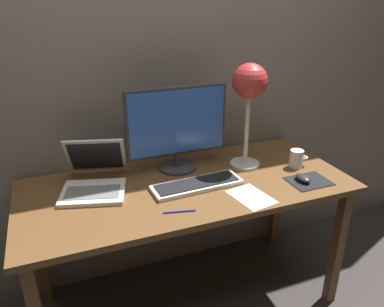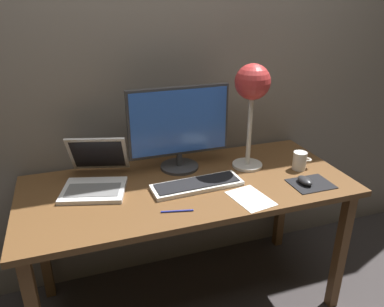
{
  "view_description": "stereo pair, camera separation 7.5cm",
  "coord_description": "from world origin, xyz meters",
  "px_view_note": "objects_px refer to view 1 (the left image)",
  "views": [
    {
      "loc": [
        -0.57,
        -1.52,
        1.6
      ],
      "look_at": [
        0.0,
        -0.05,
        0.92
      ],
      "focal_mm": 35.01,
      "sensor_mm": 36.0,
      "label": 1
    },
    {
      "loc": [
        -0.5,
        -1.54,
        1.6
      ],
      "look_at": [
        0.0,
        -0.05,
        0.92
      ],
      "focal_mm": 35.01,
      "sensor_mm": 36.0,
      "label": 2
    }
  ],
  "objects_px": {
    "laptop": "(95,175)",
    "pen": "(180,211)",
    "monitor": "(177,126)",
    "coffee_mug": "(297,159)",
    "desk_lamp": "(249,89)",
    "mouse": "(303,178)",
    "keyboard_main": "(197,185)"
  },
  "relations": [
    {
      "from": "desk_lamp",
      "to": "mouse",
      "type": "bearing_deg",
      "value": -57.85
    },
    {
      "from": "desk_lamp",
      "to": "pen",
      "type": "bearing_deg",
      "value": -147.02
    },
    {
      "from": "keyboard_main",
      "to": "desk_lamp",
      "type": "relative_size",
      "value": 0.82
    },
    {
      "from": "pen",
      "to": "coffee_mug",
      "type": "bearing_deg",
      "value": 15.12
    },
    {
      "from": "laptop",
      "to": "desk_lamp",
      "type": "bearing_deg",
      "value": -3.69
    },
    {
      "from": "monitor",
      "to": "laptop",
      "type": "distance_m",
      "value": 0.47
    },
    {
      "from": "laptop",
      "to": "desk_lamp",
      "type": "relative_size",
      "value": 0.76
    },
    {
      "from": "monitor",
      "to": "mouse",
      "type": "bearing_deg",
      "value": -35.29
    },
    {
      "from": "laptop",
      "to": "pen",
      "type": "bearing_deg",
      "value": -50.89
    },
    {
      "from": "pen",
      "to": "laptop",
      "type": "bearing_deg",
      "value": 129.11
    },
    {
      "from": "monitor",
      "to": "desk_lamp",
      "type": "height_order",
      "value": "desk_lamp"
    },
    {
      "from": "monitor",
      "to": "mouse",
      "type": "xyz_separation_m",
      "value": [
        0.52,
        -0.37,
        -0.22
      ]
    },
    {
      "from": "keyboard_main",
      "to": "pen",
      "type": "distance_m",
      "value": 0.24
    },
    {
      "from": "monitor",
      "to": "laptop",
      "type": "relative_size",
      "value": 1.27
    },
    {
      "from": "desk_lamp",
      "to": "keyboard_main",
      "type": "bearing_deg",
      "value": -158.13
    },
    {
      "from": "keyboard_main",
      "to": "laptop",
      "type": "distance_m",
      "value": 0.49
    },
    {
      "from": "monitor",
      "to": "desk_lamp",
      "type": "distance_m",
      "value": 0.41
    },
    {
      "from": "coffee_mug",
      "to": "mouse",
      "type": "bearing_deg",
      "value": -114.6
    },
    {
      "from": "desk_lamp",
      "to": "laptop",
      "type": "bearing_deg",
      "value": 176.31
    },
    {
      "from": "keyboard_main",
      "to": "mouse",
      "type": "bearing_deg",
      "value": -15.6
    },
    {
      "from": "keyboard_main",
      "to": "mouse",
      "type": "xyz_separation_m",
      "value": [
        0.51,
        -0.14,
        0.01
      ]
    },
    {
      "from": "monitor",
      "to": "keyboard_main",
      "type": "xyz_separation_m",
      "value": [
        0.02,
        -0.23,
        -0.23
      ]
    },
    {
      "from": "mouse",
      "to": "pen",
      "type": "relative_size",
      "value": 0.69
    },
    {
      "from": "monitor",
      "to": "laptop",
      "type": "xyz_separation_m",
      "value": [
        -0.43,
        -0.05,
        -0.17
      ]
    },
    {
      "from": "desk_lamp",
      "to": "mouse",
      "type": "xyz_separation_m",
      "value": [
        0.17,
        -0.28,
        -0.4
      ]
    },
    {
      "from": "mouse",
      "to": "laptop",
      "type": "bearing_deg",
      "value": 161.24
    },
    {
      "from": "coffee_mug",
      "to": "pen",
      "type": "relative_size",
      "value": 0.76
    },
    {
      "from": "monitor",
      "to": "coffee_mug",
      "type": "relative_size",
      "value": 4.96
    },
    {
      "from": "monitor",
      "to": "laptop",
      "type": "height_order",
      "value": "monitor"
    },
    {
      "from": "laptop",
      "to": "mouse",
      "type": "bearing_deg",
      "value": -18.76
    },
    {
      "from": "pen",
      "to": "mouse",
      "type": "bearing_deg",
      "value": 3.58
    },
    {
      "from": "monitor",
      "to": "coffee_mug",
      "type": "bearing_deg",
      "value": -19.81
    }
  ]
}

